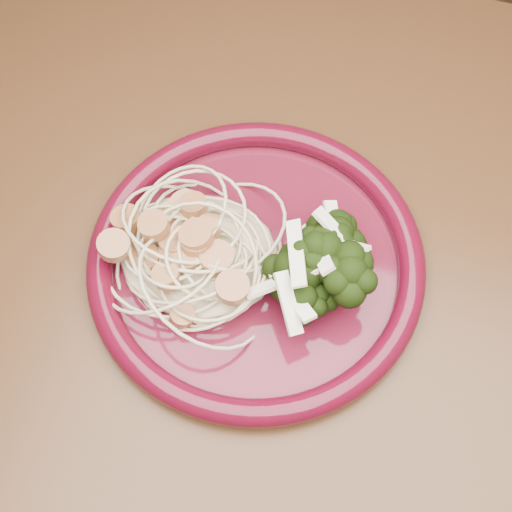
{
  "coord_description": "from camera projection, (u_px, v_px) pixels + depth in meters",
  "views": [
    {
      "loc": [
        0.14,
        -0.27,
        1.31
      ],
      "look_at": [
        0.05,
        0.0,
        0.77
      ],
      "focal_mm": 50.0,
      "sensor_mm": 36.0,
      "label": 1
    }
  ],
  "objects": [
    {
      "name": "dining_table",
      "position": [
        209.0,
        300.0,
        0.72
      ],
      "size": [
        1.2,
        0.8,
        0.75
      ],
      "color": "#472814",
      "rests_on": "ground"
    },
    {
      "name": "broccoli_pile",
      "position": [
        329.0,
        256.0,
        0.6
      ],
      "size": [
        0.13,
        0.18,
        0.06
      ],
      "primitive_type": "ellipsoid",
      "rotation": [
        0.0,
        0.0,
        0.2
      ],
      "color": "black",
      "rests_on": "dinner_plate"
    },
    {
      "name": "spaghetti_pile",
      "position": [
        198.0,
        249.0,
        0.61
      ],
      "size": [
        0.16,
        0.15,
        0.03
      ],
      "primitive_type": "ellipsoid",
      "rotation": [
        0.0,
        0.0,
        0.2
      ],
      "color": "#C8B98E",
      "rests_on": "dinner_plate"
    },
    {
      "name": "dinner_plate",
      "position": [
        256.0,
        261.0,
        0.62
      ],
      "size": [
        0.35,
        0.35,
        0.02
      ],
      "rotation": [
        0.0,
        0.0,
        0.2
      ],
      "color": "#4B0D1C",
      "rests_on": "dining_table"
    },
    {
      "name": "onion_garnish",
      "position": [
        333.0,
        236.0,
        0.57
      ],
      "size": [
        0.09,
        0.12,
        0.06
      ],
      "primitive_type": null,
      "rotation": [
        0.0,
        0.0,
        0.2
      ],
      "color": "#EAE2C5",
      "rests_on": "broccoli_pile"
    },
    {
      "name": "scallop_cluster",
      "position": [
        195.0,
        226.0,
        0.58
      ],
      "size": [
        0.16,
        0.16,
        0.05
      ],
      "primitive_type": null,
      "rotation": [
        0.0,
        0.0,
        0.2
      ],
      "color": "#AF7547",
      "rests_on": "spaghetti_pile"
    }
  ]
}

